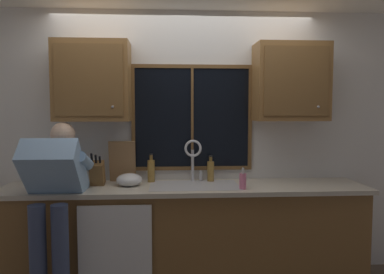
{
  "coord_description": "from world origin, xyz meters",
  "views": [
    {
      "loc": [
        -0.15,
        -3.62,
        1.61
      ],
      "look_at": [
        0.06,
        -0.3,
        1.36
      ],
      "focal_mm": 34.92,
      "sensor_mm": 36.0,
      "label": 1
    }
  ],
  "objects_px": {
    "cutting_board": "(122,162)",
    "mixing_bowl": "(129,180)",
    "bottle_tall_clear": "(211,171)",
    "knife_block": "(97,174)",
    "bottle_green_glass": "(151,170)",
    "soap_dispenser": "(243,181)",
    "person_standing": "(55,192)"
  },
  "relations": [
    {
      "from": "bottle_green_glass",
      "to": "mixing_bowl",
      "type": "bearing_deg",
      "value": -139.79
    },
    {
      "from": "person_standing",
      "to": "bottle_green_glass",
      "type": "height_order",
      "value": "person_standing"
    },
    {
      "from": "mixing_bowl",
      "to": "bottle_green_glass",
      "type": "distance_m",
      "value": 0.26
    },
    {
      "from": "cutting_board",
      "to": "bottle_tall_clear",
      "type": "bearing_deg",
      "value": -1.46
    },
    {
      "from": "person_standing",
      "to": "knife_block",
      "type": "distance_m",
      "value": 0.45
    },
    {
      "from": "knife_block",
      "to": "mixing_bowl",
      "type": "bearing_deg",
      "value": -4.41
    },
    {
      "from": "soap_dispenser",
      "to": "mixing_bowl",
      "type": "bearing_deg",
      "value": 168.31
    },
    {
      "from": "knife_block",
      "to": "bottle_tall_clear",
      "type": "height_order",
      "value": "knife_block"
    },
    {
      "from": "bottle_tall_clear",
      "to": "knife_block",
      "type": "bearing_deg",
      "value": -172.62
    },
    {
      "from": "person_standing",
      "to": "soap_dispenser",
      "type": "relative_size",
      "value": 7.97
    },
    {
      "from": "knife_block",
      "to": "bottle_green_glass",
      "type": "xyz_separation_m",
      "value": [
        0.48,
        0.14,
        0.0
      ]
    },
    {
      "from": "cutting_board",
      "to": "soap_dispenser",
      "type": "distance_m",
      "value": 1.15
    },
    {
      "from": "soap_dispenser",
      "to": "bottle_green_glass",
      "type": "bearing_deg",
      "value": 155.47
    },
    {
      "from": "soap_dispenser",
      "to": "cutting_board",
      "type": "bearing_deg",
      "value": 160.31
    },
    {
      "from": "cutting_board",
      "to": "soap_dispenser",
      "type": "xyz_separation_m",
      "value": [
        1.07,
        -0.38,
        -0.12
      ]
    },
    {
      "from": "bottle_tall_clear",
      "to": "bottle_green_glass",
      "type": "bearing_deg",
      "value": 179.63
    },
    {
      "from": "cutting_board",
      "to": "mixing_bowl",
      "type": "xyz_separation_m",
      "value": [
        0.08,
        -0.18,
        -0.14
      ]
    },
    {
      "from": "cutting_board",
      "to": "soap_dispenser",
      "type": "bearing_deg",
      "value": -19.69
    },
    {
      "from": "person_standing",
      "to": "soap_dispenser",
      "type": "height_order",
      "value": "person_standing"
    },
    {
      "from": "mixing_bowl",
      "to": "soap_dispenser",
      "type": "height_order",
      "value": "soap_dispenser"
    },
    {
      "from": "knife_block",
      "to": "soap_dispenser",
      "type": "distance_m",
      "value": 1.3
    },
    {
      "from": "knife_block",
      "to": "bottle_tall_clear",
      "type": "distance_m",
      "value": 1.05
    },
    {
      "from": "soap_dispenser",
      "to": "bottle_tall_clear",
      "type": "xyz_separation_m",
      "value": [
        -0.24,
        0.36,
        0.03
      ]
    },
    {
      "from": "soap_dispenser",
      "to": "bottle_tall_clear",
      "type": "bearing_deg",
      "value": 123.18
    },
    {
      "from": "mixing_bowl",
      "to": "person_standing",
      "type": "bearing_deg",
      "value": -151.07
    },
    {
      "from": "person_standing",
      "to": "bottle_tall_clear",
      "type": "height_order",
      "value": "person_standing"
    },
    {
      "from": "person_standing",
      "to": "knife_block",
      "type": "bearing_deg",
      "value": 50.17
    },
    {
      "from": "cutting_board",
      "to": "bottle_tall_clear",
      "type": "relative_size",
      "value": 1.6
    },
    {
      "from": "bottle_tall_clear",
      "to": "person_standing",
      "type": "bearing_deg",
      "value": -160.42
    },
    {
      "from": "bottle_green_glass",
      "to": "bottle_tall_clear",
      "type": "height_order",
      "value": "bottle_green_glass"
    },
    {
      "from": "cutting_board",
      "to": "bottle_green_glass",
      "type": "bearing_deg",
      "value": -3.74
    },
    {
      "from": "cutting_board",
      "to": "bottle_tall_clear",
      "type": "height_order",
      "value": "cutting_board"
    }
  ]
}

